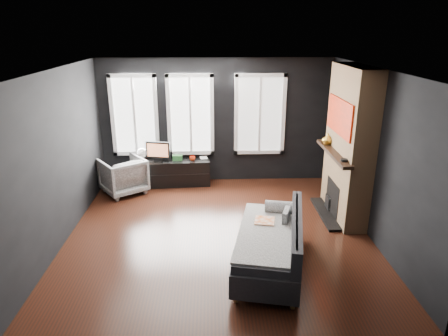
{
  "coord_description": "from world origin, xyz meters",
  "views": [
    {
      "loc": [
        -0.12,
        -6.03,
        3.29
      ],
      "look_at": [
        0.1,
        0.3,
        1.05
      ],
      "focal_mm": 32.0,
      "sensor_mm": 36.0,
      "label": 1
    }
  ],
  "objects_px": {
    "media_console": "(172,172)",
    "monitor": "(158,150)",
    "book": "(200,154)",
    "mantel_vase": "(328,139)",
    "sofa": "(269,241)",
    "mug": "(192,158)",
    "armchair": "(123,174)"
  },
  "relations": [
    {
      "from": "media_console",
      "to": "monitor",
      "type": "height_order",
      "value": "monitor"
    },
    {
      "from": "book",
      "to": "mantel_vase",
      "type": "relative_size",
      "value": 1.0
    },
    {
      "from": "book",
      "to": "sofa",
      "type": "bearing_deg",
      "value": -72.65
    },
    {
      "from": "monitor",
      "to": "mug",
      "type": "xyz_separation_m",
      "value": [
        0.73,
        -0.02,
        -0.18
      ]
    },
    {
      "from": "armchair",
      "to": "media_console",
      "type": "distance_m",
      "value": 1.08
    },
    {
      "from": "armchair",
      "to": "media_console",
      "type": "xyz_separation_m",
      "value": [
        0.98,
        0.44,
        -0.13
      ]
    },
    {
      "from": "sofa",
      "to": "armchair",
      "type": "height_order",
      "value": "same"
    },
    {
      "from": "mug",
      "to": "book",
      "type": "bearing_deg",
      "value": 42.51
    },
    {
      "from": "media_console",
      "to": "mug",
      "type": "distance_m",
      "value": 0.57
    },
    {
      "from": "sofa",
      "to": "media_console",
      "type": "height_order",
      "value": "sofa"
    },
    {
      "from": "armchair",
      "to": "mug",
      "type": "relative_size",
      "value": 6.64
    },
    {
      "from": "armchair",
      "to": "mantel_vase",
      "type": "relative_size",
      "value": 3.92
    },
    {
      "from": "armchair",
      "to": "monitor",
      "type": "relative_size",
      "value": 1.55
    },
    {
      "from": "armchair",
      "to": "media_console",
      "type": "height_order",
      "value": "armchair"
    },
    {
      "from": "armchair",
      "to": "mug",
      "type": "height_order",
      "value": "armchair"
    },
    {
      "from": "armchair",
      "to": "book",
      "type": "xyz_separation_m",
      "value": [
        1.59,
        0.54,
        0.25
      ]
    },
    {
      "from": "book",
      "to": "media_console",
      "type": "bearing_deg",
      "value": -171.34
    },
    {
      "from": "book",
      "to": "monitor",
      "type": "bearing_deg",
      "value": -171.75
    },
    {
      "from": "armchair",
      "to": "book",
      "type": "distance_m",
      "value": 1.7
    },
    {
      "from": "sofa",
      "to": "mantel_vase",
      "type": "distance_m",
      "value": 2.66
    },
    {
      "from": "mug",
      "to": "mantel_vase",
      "type": "height_order",
      "value": "mantel_vase"
    },
    {
      "from": "armchair",
      "to": "mantel_vase",
      "type": "height_order",
      "value": "mantel_vase"
    },
    {
      "from": "mantel_vase",
      "to": "book",
      "type": "bearing_deg",
      "value": 151.91
    },
    {
      "from": "mantel_vase",
      "to": "mug",
      "type": "bearing_deg",
      "value": 156.21
    },
    {
      "from": "media_console",
      "to": "mantel_vase",
      "type": "distance_m",
      "value": 3.41
    },
    {
      "from": "mug",
      "to": "book",
      "type": "distance_m",
      "value": 0.23
    },
    {
      "from": "media_console",
      "to": "monitor",
      "type": "relative_size",
      "value": 3.05
    },
    {
      "from": "sofa",
      "to": "media_console",
      "type": "xyz_separation_m",
      "value": [
        -1.67,
        3.29,
        -0.13
      ]
    },
    {
      "from": "mug",
      "to": "book",
      "type": "relative_size",
      "value": 0.59
    },
    {
      "from": "monitor",
      "to": "mantel_vase",
      "type": "relative_size",
      "value": 2.53
    },
    {
      "from": "mantel_vase",
      "to": "sofa",
      "type": "bearing_deg",
      "value": -122.64
    },
    {
      "from": "monitor",
      "to": "mug",
      "type": "distance_m",
      "value": 0.75
    }
  ]
}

